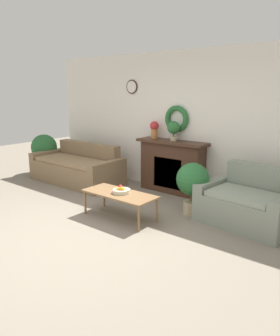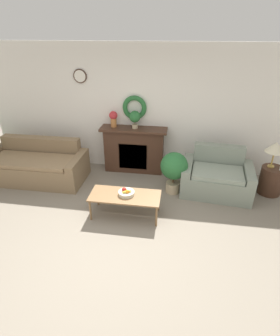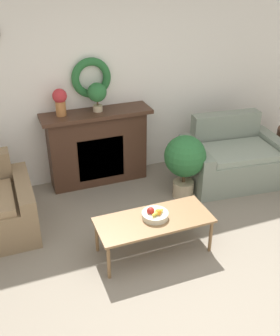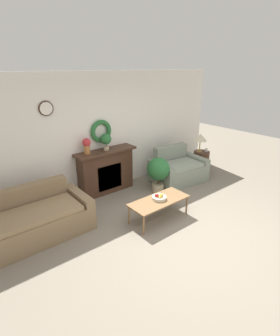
# 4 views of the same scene
# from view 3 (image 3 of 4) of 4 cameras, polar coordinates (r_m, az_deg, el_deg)

# --- Properties ---
(ground_plane) EXTENTS (16.00, 16.00, 0.00)m
(ground_plane) POSITION_cam_3_polar(r_m,az_deg,el_deg) (3.80, 6.73, -19.12)
(ground_plane) COLOR gray
(wall_back) EXTENTS (6.80, 0.16, 2.70)m
(wall_back) POSITION_cam_3_polar(r_m,az_deg,el_deg) (5.26, -6.03, 12.42)
(wall_back) COLOR white
(wall_back) RESTS_ON ground_plane
(fireplace) EXTENTS (1.44, 0.41, 1.03)m
(fireplace) POSITION_cam_3_polar(r_m,az_deg,el_deg) (5.34, -6.17, 3.08)
(fireplace) COLOR #42281C
(fireplace) RESTS_ON ground_plane
(loveseat_right) EXTENTS (1.40, 1.03, 0.87)m
(loveseat_right) POSITION_cam_3_polar(r_m,az_deg,el_deg) (5.60, 13.34, 1.28)
(loveseat_right) COLOR gray
(loveseat_right) RESTS_ON ground_plane
(coffee_table) EXTENTS (1.20, 0.51, 0.41)m
(coffee_table) POSITION_cam_3_polar(r_m,az_deg,el_deg) (4.09, 2.03, -7.84)
(coffee_table) COLOR olive
(coffee_table) RESTS_ON ground_plane
(fruit_bowl) EXTENTS (0.28, 0.28, 0.12)m
(fruit_bowl) POSITION_cam_3_polar(r_m,az_deg,el_deg) (4.06, 2.19, -6.76)
(fruit_bowl) COLOR beige
(fruit_bowl) RESTS_ON coffee_table
(vase_on_mantel_left) EXTENTS (0.18, 0.18, 0.34)m
(vase_on_mantel_left) POSITION_cam_3_polar(r_m,az_deg,el_deg) (5.00, -11.53, 9.61)
(vase_on_mantel_left) COLOR #AD6B38
(vase_on_mantel_left) RESTS_ON fireplace
(potted_plant_on_mantel) EXTENTS (0.24, 0.24, 0.37)m
(potted_plant_on_mantel) POSITION_cam_3_polar(r_m,az_deg,el_deg) (5.06, -6.25, 10.69)
(potted_plant_on_mantel) COLOR tan
(potted_plant_on_mantel) RESTS_ON fireplace
(potted_plant_floor_by_loveseat) EXTENTS (0.53, 0.53, 0.85)m
(potted_plant_floor_by_loveseat) POSITION_cam_3_polar(r_m,az_deg,el_deg) (4.97, 6.53, 1.24)
(potted_plant_floor_by_loveseat) COLOR tan
(potted_plant_floor_by_loveseat) RESTS_ON ground_plane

